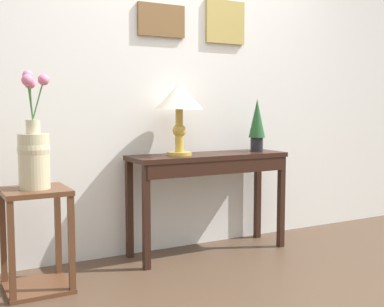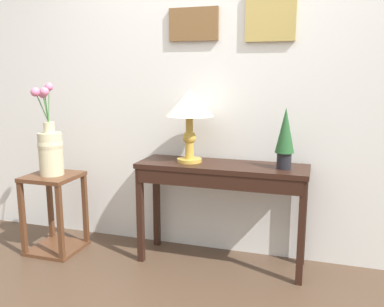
{
  "view_description": "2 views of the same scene",
  "coord_description": "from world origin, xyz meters",
  "px_view_note": "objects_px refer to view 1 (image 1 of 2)",
  "views": [
    {
      "loc": [
        -1.76,
        -1.94,
        1.11
      ],
      "look_at": [
        -0.04,
        1.23,
        0.76
      ],
      "focal_mm": 46.05,
      "sensor_mm": 36.0,
      "label": 1
    },
    {
      "loc": [
        0.74,
        -1.51,
        1.38
      ],
      "look_at": [
        -0.15,
        1.3,
        0.8
      ],
      "focal_mm": 37.79,
      "sensor_mm": 36.0,
      "label": 2
    }
  ],
  "objects_px": {
    "table_lamp": "(179,101)",
    "pedestal_stand_left": "(36,240)",
    "potted_plant_on_console": "(257,123)",
    "flower_vase_tall": "(34,151)",
    "console_table": "(210,169)"
  },
  "relations": [
    {
      "from": "console_table",
      "to": "table_lamp",
      "type": "height_order",
      "value": "table_lamp"
    },
    {
      "from": "pedestal_stand_left",
      "to": "flower_vase_tall",
      "type": "distance_m",
      "value": 0.53
    },
    {
      "from": "console_table",
      "to": "flower_vase_tall",
      "type": "relative_size",
      "value": 1.73
    },
    {
      "from": "table_lamp",
      "to": "pedestal_stand_left",
      "type": "bearing_deg",
      "value": -170.36
    },
    {
      "from": "console_table",
      "to": "table_lamp",
      "type": "distance_m",
      "value": 0.56
    },
    {
      "from": "potted_plant_on_console",
      "to": "flower_vase_tall",
      "type": "bearing_deg",
      "value": -174.58
    },
    {
      "from": "console_table",
      "to": "potted_plant_on_console",
      "type": "bearing_deg",
      "value": 0.72
    },
    {
      "from": "flower_vase_tall",
      "to": "pedestal_stand_left",
      "type": "bearing_deg",
      "value": 84.14
    },
    {
      "from": "console_table",
      "to": "pedestal_stand_left",
      "type": "relative_size",
      "value": 1.95
    },
    {
      "from": "pedestal_stand_left",
      "to": "flower_vase_tall",
      "type": "relative_size",
      "value": 0.89
    },
    {
      "from": "console_table",
      "to": "table_lamp",
      "type": "bearing_deg",
      "value": 174.61
    },
    {
      "from": "table_lamp",
      "to": "pedestal_stand_left",
      "type": "xyz_separation_m",
      "value": [
        -1.06,
        -0.18,
        -0.84
      ]
    },
    {
      "from": "table_lamp",
      "to": "flower_vase_tall",
      "type": "distance_m",
      "value": 1.11
    },
    {
      "from": "table_lamp",
      "to": "potted_plant_on_console",
      "type": "xyz_separation_m",
      "value": [
        0.68,
        -0.02,
        -0.17
      ]
    },
    {
      "from": "pedestal_stand_left",
      "to": "console_table",
      "type": "bearing_deg",
      "value": 6.87
    }
  ]
}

